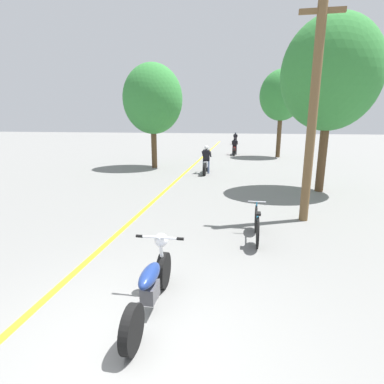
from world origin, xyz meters
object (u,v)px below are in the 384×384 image
(utility_pole, at_px, (313,109))
(roadside_tree_right_near, at_px, (331,74))
(motorcycle_rider_far, at_px, (235,140))
(bicycle_parked, at_px, (257,224))
(roadside_tree_right_far, at_px, (282,96))
(motorcycle_rider_lead, at_px, (206,163))
(roadside_tree_left, at_px, (153,99))
(motorcycle_foreground, at_px, (151,285))
(motorcycle_rider_mid, at_px, (235,148))

(utility_pole, relative_size, roadside_tree_right_near, 0.92)
(motorcycle_rider_far, xyz_separation_m, bicycle_parked, (1.33, -28.53, -0.13))
(roadside_tree_right_near, relative_size, roadside_tree_right_far, 1.03)
(motorcycle_rider_lead, bearing_deg, roadside_tree_left, 156.66)
(utility_pole, distance_m, motorcycle_foreground, 6.24)
(roadside_tree_right_near, xyz_separation_m, bicycle_parked, (-2.68, -5.52, -4.05))
(utility_pole, distance_m, bicycle_parked, 3.48)
(motorcycle_rider_far, bearing_deg, bicycle_parked, -87.33)
(motorcycle_rider_far, bearing_deg, roadside_tree_left, -103.11)
(motorcycle_rider_lead, bearing_deg, motorcycle_foreground, -86.88)
(utility_pole, xyz_separation_m, roadside_tree_left, (-6.97, 8.58, 0.83))
(motorcycle_rider_mid, bearing_deg, motorcycle_rider_far, 91.33)
(motorcycle_foreground, bearing_deg, utility_pole, 57.52)
(bicycle_parked, bearing_deg, roadside_tree_right_near, 64.13)
(roadside_tree_right_near, distance_m, motorcycle_foreground, 10.43)
(utility_pole, bearing_deg, motorcycle_rider_mid, 98.72)
(roadside_tree_right_far, xyz_separation_m, bicycle_parked, (-2.23, -16.73, -4.12))
(roadside_tree_left, height_order, bicycle_parked, roadside_tree_left)
(roadside_tree_left, bearing_deg, utility_pole, -50.91)
(motorcycle_rider_mid, bearing_deg, motorcycle_rider_lead, -97.79)
(motorcycle_foreground, height_order, bicycle_parked, motorcycle_foreground)
(motorcycle_rider_mid, bearing_deg, roadside_tree_right_far, -17.43)
(roadside_tree_right_near, distance_m, motorcycle_rider_mid, 13.39)
(motorcycle_foreground, xyz_separation_m, motorcycle_rider_mid, (0.57, 20.85, 0.08))
(roadside_tree_left, bearing_deg, bicycle_parked, -61.45)
(roadside_tree_left, relative_size, motorcycle_foreground, 2.80)
(motorcycle_rider_lead, bearing_deg, utility_pole, -62.76)
(utility_pole, relative_size, motorcycle_rider_lead, 2.93)
(motorcycle_rider_lead, bearing_deg, motorcycle_rider_far, 87.18)
(motorcycle_foreground, bearing_deg, roadside_tree_right_near, 63.31)
(roadside_tree_left, bearing_deg, motorcycle_rider_far, 76.89)
(roadside_tree_left, relative_size, motorcycle_rider_lead, 2.88)
(motorcycle_foreground, bearing_deg, motorcycle_rider_mid, 88.43)
(roadside_tree_right_near, relative_size, motorcycle_foreground, 3.09)
(motorcycle_foreground, relative_size, motorcycle_rider_lead, 1.03)
(motorcycle_rider_far, bearing_deg, motorcycle_foreground, -90.58)
(roadside_tree_right_far, distance_m, motorcycle_rider_far, 12.96)
(motorcycle_rider_lead, bearing_deg, roadside_tree_right_near, -33.71)
(roadside_tree_right_far, relative_size, motorcycle_rider_lead, 3.10)
(utility_pole, height_order, motorcycle_rider_lead, utility_pole)
(motorcycle_rider_mid, height_order, bicycle_parked, motorcycle_rider_mid)
(motorcycle_rider_far, height_order, bicycle_parked, motorcycle_rider_far)
(roadside_tree_right_far, bearing_deg, motorcycle_rider_far, 106.76)
(utility_pole, xyz_separation_m, motorcycle_foreground, (-3.04, -4.77, -2.65))
(bicycle_parked, bearing_deg, roadside_tree_left, 118.55)
(motorcycle_foreground, distance_m, motorcycle_rider_lead, 11.95)
(roadside_tree_left, distance_m, motorcycle_rider_lead, 4.91)
(utility_pole, relative_size, roadside_tree_left, 1.02)
(roadside_tree_right_near, relative_size, roadside_tree_left, 1.10)
(roadside_tree_right_near, distance_m, roadside_tree_left, 9.54)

